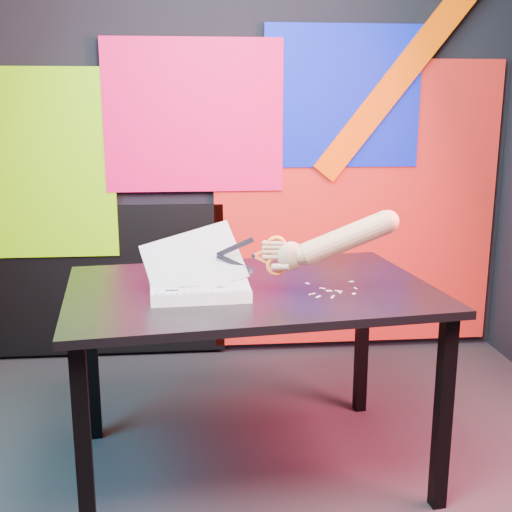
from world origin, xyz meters
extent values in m
cube|color=black|center=(0.00, 0.00, 0.00)|extent=(3.00, 3.00, 0.01)
cube|color=black|center=(0.00, 1.50, 1.35)|extent=(3.00, 0.01, 2.70)
cube|color=black|center=(0.00, -1.50, 1.35)|extent=(3.00, 0.01, 2.70)
cube|color=red|center=(0.65, 1.47, 0.85)|extent=(1.60, 0.02, 1.60)
cube|color=#0617C8|center=(0.55, 1.46, 1.45)|extent=(0.85, 0.02, 0.75)
cube|color=#E9084D|center=(-0.25, 1.45, 1.35)|extent=(0.95, 0.02, 0.80)
cube|color=#78DD03|center=(-1.05, 1.46, 1.10)|extent=(0.75, 0.02, 1.00)
cube|color=#EB4900|center=(0.85, 1.44, 1.55)|extent=(0.91, 0.02, 1.11)
cube|color=black|center=(-0.75, 1.47, 0.45)|extent=(1.30, 0.02, 0.85)
cube|color=black|center=(-0.61, -0.21, 0.36)|extent=(0.06, 0.06, 0.72)
cube|color=black|center=(-0.70, 0.55, 0.36)|extent=(0.06, 0.06, 0.72)
cube|color=black|center=(0.60, -0.06, 0.36)|extent=(0.06, 0.06, 0.72)
cube|color=black|center=(0.50, 0.70, 0.36)|extent=(0.06, 0.06, 0.72)
cube|color=black|center=(-0.05, 0.25, 0.73)|extent=(1.43, 1.04, 0.03)
cube|color=silver|center=(-0.24, 0.15, 0.77)|extent=(0.36, 0.27, 0.04)
cube|color=white|center=(-0.24, 0.15, 0.79)|extent=(0.35, 0.27, 0.00)
cube|color=white|center=(-0.24, 0.15, 0.80)|extent=(0.35, 0.26, 0.10)
cube|color=white|center=(-0.25, 0.16, 0.82)|extent=(0.37, 0.25, 0.18)
cube|color=white|center=(-0.26, 0.18, 0.87)|extent=(0.39, 0.22, 0.25)
cylinder|color=black|center=(-0.38, 0.03, 0.79)|extent=(0.01, 0.01, 0.00)
cylinder|color=black|center=(-0.36, 0.03, 0.79)|extent=(0.01, 0.01, 0.00)
cylinder|color=black|center=(-0.34, 0.03, 0.79)|extent=(0.01, 0.01, 0.00)
cylinder|color=black|center=(-0.31, 0.03, 0.79)|extent=(0.01, 0.01, 0.00)
cylinder|color=black|center=(-0.29, 0.03, 0.79)|extent=(0.01, 0.01, 0.00)
cylinder|color=black|center=(-0.27, 0.03, 0.79)|extent=(0.01, 0.01, 0.00)
cylinder|color=black|center=(-0.24, 0.03, 0.79)|extent=(0.01, 0.01, 0.00)
cylinder|color=black|center=(-0.22, 0.04, 0.79)|extent=(0.01, 0.01, 0.00)
cylinder|color=black|center=(-0.20, 0.04, 0.79)|extent=(0.01, 0.01, 0.00)
cylinder|color=black|center=(-0.17, 0.04, 0.79)|extent=(0.01, 0.01, 0.00)
cylinder|color=black|center=(-0.15, 0.04, 0.79)|extent=(0.01, 0.01, 0.00)
cylinder|color=black|center=(-0.13, 0.04, 0.79)|extent=(0.01, 0.01, 0.00)
cylinder|color=black|center=(-0.10, 0.04, 0.79)|extent=(0.01, 0.01, 0.00)
cylinder|color=black|center=(-0.08, 0.04, 0.79)|extent=(0.01, 0.01, 0.00)
cylinder|color=black|center=(-0.40, 0.25, 0.79)|extent=(0.01, 0.01, 0.00)
cylinder|color=black|center=(-0.37, 0.25, 0.79)|extent=(0.01, 0.01, 0.00)
cylinder|color=black|center=(-0.35, 0.26, 0.79)|extent=(0.01, 0.01, 0.00)
cylinder|color=black|center=(-0.33, 0.26, 0.79)|extent=(0.01, 0.01, 0.00)
cylinder|color=black|center=(-0.30, 0.26, 0.79)|extent=(0.01, 0.01, 0.00)
cylinder|color=black|center=(-0.28, 0.26, 0.79)|extent=(0.01, 0.01, 0.00)
cylinder|color=black|center=(-0.26, 0.26, 0.79)|extent=(0.01, 0.01, 0.00)
cylinder|color=black|center=(-0.23, 0.26, 0.79)|extent=(0.01, 0.01, 0.00)
cylinder|color=black|center=(-0.21, 0.26, 0.79)|extent=(0.01, 0.01, 0.00)
cylinder|color=black|center=(-0.19, 0.27, 0.79)|extent=(0.01, 0.01, 0.00)
cylinder|color=black|center=(-0.16, 0.27, 0.79)|extent=(0.01, 0.01, 0.00)
cylinder|color=black|center=(-0.14, 0.27, 0.79)|extent=(0.01, 0.01, 0.00)
cylinder|color=black|center=(-0.12, 0.27, 0.79)|extent=(0.01, 0.01, 0.00)
cylinder|color=black|center=(-0.09, 0.27, 0.79)|extent=(0.01, 0.01, 0.00)
cube|color=black|center=(-0.32, 0.19, 0.79)|extent=(0.06, 0.01, 0.00)
cube|color=black|center=(-0.22, 0.18, 0.79)|extent=(0.05, 0.01, 0.00)
cube|color=black|center=(-0.27, 0.11, 0.79)|extent=(0.08, 0.02, 0.00)
cube|color=black|center=(-0.16, 0.10, 0.79)|extent=(0.04, 0.01, 0.00)
cube|color=black|center=(-0.33, 0.07, 0.79)|extent=(0.05, 0.01, 0.00)
cube|color=silver|center=(-0.11, 0.16, 0.92)|extent=(0.14, 0.02, 0.08)
cube|color=silver|center=(-0.11, 0.16, 0.86)|extent=(0.14, 0.02, 0.08)
cylinder|color=silver|center=(-0.05, 0.15, 0.89)|extent=(0.02, 0.01, 0.01)
cube|color=orange|center=(-0.02, 0.15, 0.88)|extent=(0.05, 0.02, 0.03)
cube|color=orange|center=(-0.02, 0.15, 0.90)|extent=(0.05, 0.02, 0.03)
torus|color=orange|center=(0.03, 0.14, 0.92)|extent=(0.08, 0.03, 0.07)
torus|color=orange|center=(0.03, 0.14, 0.85)|extent=(0.08, 0.03, 0.07)
ellipsoid|color=#A87F5B|center=(0.08, 0.13, 0.89)|extent=(0.10, 0.06, 0.10)
cylinder|color=#A87F5B|center=(0.03, 0.14, 0.89)|extent=(0.08, 0.03, 0.02)
cylinder|color=#A87F5B|center=(0.03, 0.14, 0.90)|extent=(0.07, 0.03, 0.02)
cylinder|color=#A87F5B|center=(0.03, 0.14, 0.92)|extent=(0.07, 0.03, 0.02)
cylinder|color=#A87F5B|center=(0.03, 0.14, 0.93)|extent=(0.06, 0.03, 0.02)
cylinder|color=#A87F5B|center=(0.05, 0.12, 0.85)|extent=(0.07, 0.05, 0.03)
cylinder|color=#A87F5B|center=(0.13, 0.13, 0.89)|extent=(0.07, 0.08, 0.07)
cylinder|color=#A87F5B|center=(0.27, 0.11, 0.95)|extent=(0.32, 0.13, 0.20)
sphere|color=#A87F5B|center=(0.41, 0.09, 1.02)|extent=(0.08, 0.08, 0.08)
cube|color=silver|center=(0.26, 0.14, 0.75)|extent=(0.01, 0.02, 0.00)
cube|color=silver|center=(0.22, 0.07, 0.75)|extent=(0.01, 0.02, 0.00)
cube|color=silver|center=(0.18, 0.09, 0.75)|extent=(0.02, 0.02, 0.00)
cube|color=silver|center=(0.23, 0.09, 0.75)|extent=(0.01, 0.01, 0.00)
cube|color=silver|center=(0.34, 0.27, 0.75)|extent=(0.02, 0.01, 0.00)
cube|color=silver|center=(0.17, 0.26, 0.75)|extent=(0.02, 0.02, 0.00)
cube|color=silver|center=(0.23, 0.16, 0.75)|extent=(0.01, 0.02, 0.00)
cube|color=silver|center=(0.21, 0.19, 0.75)|extent=(0.02, 0.02, 0.00)
cube|color=silver|center=(0.31, 0.11, 0.75)|extent=(0.02, 0.02, 0.00)
cube|color=silver|center=(0.26, 0.15, 0.75)|extent=(0.03, 0.02, 0.00)
cube|color=silver|center=(0.16, 0.12, 0.75)|extent=(0.03, 0.02, 0.00)
cube|color=silver|center=(0.22, 0.16, 0.75)|extent=(0.01, 0.02, 0.00)
cube|color=silver|center=(0.33, 0.18, 0.75)|extent=(0.01, 0.02, 0.00)
camera|label=1|loc=(-0.24, -2.04, 1.40)|focal=45.00mm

